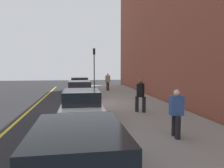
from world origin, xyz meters
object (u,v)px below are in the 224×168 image
(parked_car_red, at_px, (79,91))
(pedestrian_blue_coat, at_px, (176,112))
(traffic_light_pole, at_px, (94,61))
(pedestrian_black_coat, at_px, (140,95))
(pedestrian_tan_coat, at_px, (108,81))
(parked_car_white, at_px, (82,106))
(rolling_suitcase, at_px, (108,88))
(parked_car_navy, at_px, (79,164))
(parked_car_charcoal, at_px, (79,85))

(parked_car_red, relative_size, pedestrian_blue_coat, 2.67)
(traffic_light_pole, bearing_deg, pedestrian_black_coat, -174.10)
(parked_car_red, height_order, pedestrian_blue_coat, pedestrian_blue_coat)
(parked_car_red, bearing_deg, pedestrian_blue_coat, -161.33)
(pedestrian_tan_coat, distance_m, pedestrian_black_coat, 11.30)
(parked_car_red, height_order, pedestrian_tan_coat, pedestrian_tan_coat)
(parked_car_white, xyz_separation_m, parked_car_red, (6.54, 0.10, 0.00))
(parked_car_white, distance_m, rolling_suitcase, 12.34)
(rolling_suitcase, bearing_deg, parked_car_navy, 170.82)
(parked_car_navy, height_order, parked_car_charcoal, same)
(parked_car_red, bearing_deg, parked_car_charcoal, -0.44)
(pedestrian_tan_coat, distance_m, pedestrian_blue_coat, 15.58)
(parked_car_charcoal, bearing_deg, pedestrian_tan_coat, -85.48)
(traffic_light_pole, distance_m, rolling_suitcase, 4.49)
(parked_car_navy, height_order, traffic_light_pole, traffic_light_pole)
(parked_car_white, relative_size, traffic_light_pole, 0.94)
(parked_car_navy, distance_m, pedestrian_blue_coat, 4.46)
(parked_car_white, relative_size, parked_car_charcoal, 1.01)
(pedestrian_blue_coat, bearing_deg, parked_car_charcoal, 11.85)
(parked_car_white, xyz_separation_m, traffic_light_pole, (15.37, -1.67, 2.44))
(parked_car_red, distance_m, traffic_light_pole, 9.33)
(pedestrian_blue_coat, bearing_deg, parked_car_white, 45.42)
(pedestrian_black_coat, distance_m, rolling_suitcase, 10.88)
(parked_car_white, bearing_deg, parked_car_navy, 178.74)
(parked_car_white, height_order, pedestrian_tan_coat, pedestrian_tan_coat)
(parked_car_white, relative_size, pedestrian_black_coat, 2.42)
(pedestrian_tan_coat, bearing_deg, pedestrian_blue_coat, -178.90)
(parked_car_white, bearing_deg, rolling_suitcase, -13.10)
(parked_car_white, relative_size, rolling_suitcase, 4.64)
(pedestrian_black_coat, relative_size, rolling_suitcase, 1.92)
(pedestrian_blue_coat, relative_size, pedestrian_black_coat, 0.94)
(parked_car_navy, height_order, pedestrian_black_coat, pedestrian_black_coat)
(parked_car_navy, bearing_deg, pedestrian_tan_coat, -9.19)
(parked_car_navy, relative_size, traffic_light_pole, 1.01)
(parked_car_navy, xyz_separation_m, traffic_light_pole, (21.47, -1.80, 2.44))
(parked_car_white, relative_size, pedestrian_blue_coat, 2.59)
(parked_car_charcoal, bearing_deg, parked_car_white, -179.75)
(traffic_light_pole, bearing_deg, pedestrian_tan_coat, -157.57)
(parked_car_navy, relative_size, parked_car_charcoal, 1.09)
(parked_car_white, distance_m, pedestrian_blue_coat, 4.46)
(parked_car_white, xyz_separation_m, parked_car_charcoal, (12.23, 0.05, -0.00))
(parked_car_red, distance_m, pedestrian_black_coat, 6.28)
(parked_car_charcoal, height_order, traffic_light_pole, traffic_light_pole)
(parked_car_navy, height_order, pedestrian_blue_coat, pedestrian_blue_coat)
(pedestrian_blue_coat, bearing_deg, traffic_light_pole, 4.64)
(parked_car_navy, height_order, pedestrian_tan_coat, pedestrian_tan_coat)
(traffic_light_pole, bearing_deg, parked_car_red, 168.69)
(parked_car_navy, distance_m, parked_car_white, 6.10)
(pedestrian_blue_coat, height_order, traffic_light_pole, traffic_light_pole)
(pedestrian_tan_coat, bearing_deg, parked_car_navy, 170.81)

